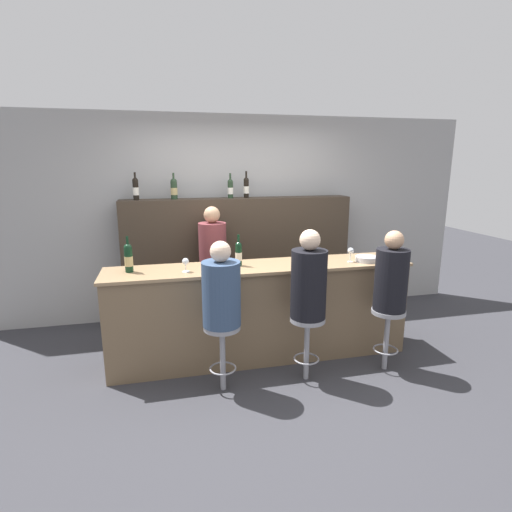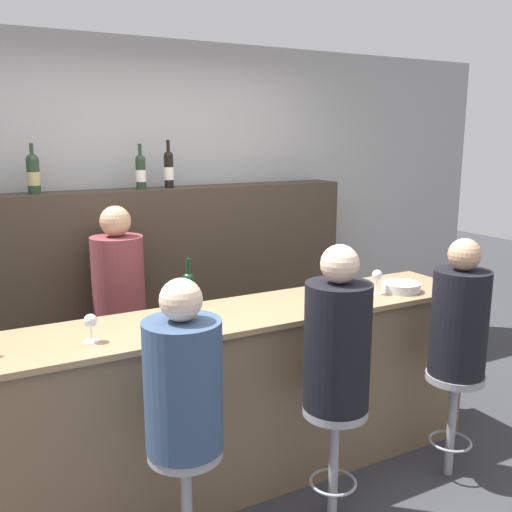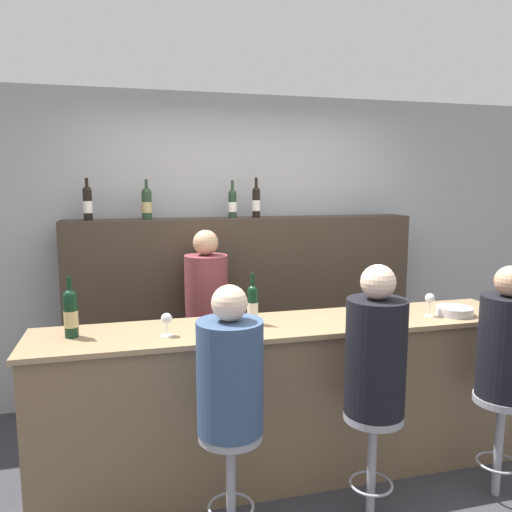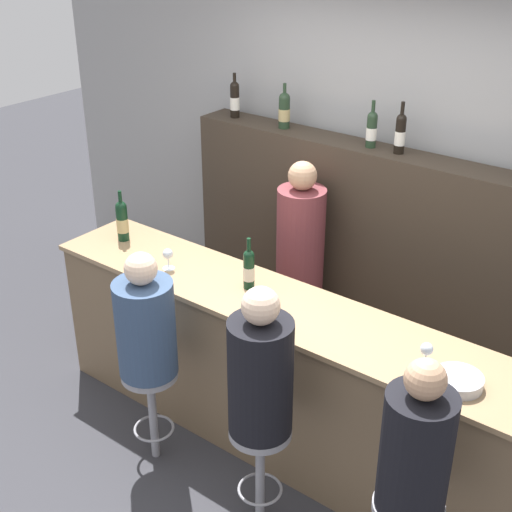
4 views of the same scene
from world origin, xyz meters
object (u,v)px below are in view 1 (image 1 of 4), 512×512
Objects in this scene: wine_bottle_backbar_0 at (136,189)px; wine_glass_1 at (351,251)px; guest_seated_right at (391,276)px; bartender at (213,275)px; wine_bottle_backbar_3 at (246,187)px; guest_seated_middle at (309,280)px; guest_seated_left at (221,290)px; wine_bottle_counter_0 at (129,258)px; wine_bottle_backbar_2 at (230,188)px; wine_bottle_counter_1 at (239,253)px; bar_stool_middle at (307,332)px; bar_stool_left at (222,340)px; bar_stool_right at (388,324)px; metal_bowl at (367,259)px; wine_bottle_backbar_1 at (174,189)px; wine_glass_0 at (186,262)px.

wine_glass_1 is at bearing -29.75° from wine_bottle_backbar_0.
bartender is at bearing 138.33° from guest_seated_right.
wine_bottle_backbar_3 is 0.41× the size of guest_seated_middle.
wine_glass_1 is at bearing 18.16° from guest_seated_left.
wine_bottle_counter_0 is at bearing -140.59° from wine_bottle_backbar_3.
guest_seated_right is at bearing -54.06° from wine_bottle_backbar_2.
bartender is at bearing 85.78° from guest_seated_left.
wine_bottle_counter_1 is at bearing -0.00° from wine_bottle_counter_0.
wine_bottle_backbar_2 is 1.90m from guest_seated_middle.
bartender reaches higher than wine_bottle_counter_1.
guest_seated_middle is at bearing -20.25° from wine_bottle_counter_0.
guest_seated_left is at bearing -94.22° from bartender.
bar_stool_left is at bearing 180.00° from bar_stool_middle.
metal_bowl is at bearing 92.43° from bar_stool_right.
wine_bottle_backbar_1 is at bearing 100.13° from guest_seated_left.
wine_bottle_backbar_3 is 2.11m from bar_stool_middle.
guest_seated_right is at bearing -0.00° from guest_seated_middle.
wine_bottle_backbar_1 is at bearing 116.83° from wine_bottle_counter_1.
bar_stool_middle is at bearing -23.80° from wine_glass_0.
wine_bottle_backbar_1 is (0.48, 1.13, 0.57)m from wine_bottle_counter_0.
bar_stool_left is 0.83× the size of guest_seated_left.
wine_bottle_counter_1 is 0.98× the size of wine_bottle_backbar_0.
wine_glass_1 is 0.81m from bar_stool_right.
wine_bottle_counter_1 is 1.31m from wine_bottle_backbar_3.
wine_bottle_backbar_3 is 1.61m from wine_glass_1.
wine_bottle_backbar_1 is at bearing 66.82° from wine_bottle_counter_0.
wine_bottle_counter_1 is at bearing -77.94° from bartender.
bar_stool_middle is 0.96m from guest_seated_right.
wine_bottle_backbar_1 is 2.38m from metal_bowl.
metal_bowl is 0.32× the size of guest_seated_left.
wine_bottle_backbar_1 reaches higher than guest_seated_right.
wine_glass_1 is 0.20m from metal_bowl.
wine_glass_0 is 1.87m from metal_bowl.
wine_glass_0 is 1.69m from wine_glass_1.
wine_bottle_counter_0 is at bearing -92.08° from wine_bottle_backbar_0.
guest_seated_middle is at bearing -83.02° from wine_bottle_backbar_3.
guest_seated_left is (-0.58, -1.71, -0.77)m from wine_bottle_backbar_3.
wine_bottle_counter_0 reaches higher than wine_bottle_counter_1.
wine_bottle_backbar_1 is at bearing 138.42° from guest_seated_right.
wine_bottle_backbar_1 reaches higher than bar_stool_middle.
wine_bottle_counter_1 is 0.55m from wine_glass_0.
metal_bowl is 0.38× the size of bar_stool_left.
guest_seated_middle is at bearing -76.49° from wine_bottle_backbar_2.
wine_bottle_backbar_2 is at bearing 125.94° from bar_stool_right.
wine_bottle_counter_0 is 1.05m from wine_bottle_counter_1.
wine_glass_0 is 1.04m from bartender.
wine_glass_1 is 0.19× the size of guest_seated_middle.
wine_glass_0 is 1.16m from guest_seated_middle.
wine_bottle_backbar_3 is at bearing 124.15° from wine_glass_1.
guest_seated_left is 0.97× the size of guest_seated_right.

